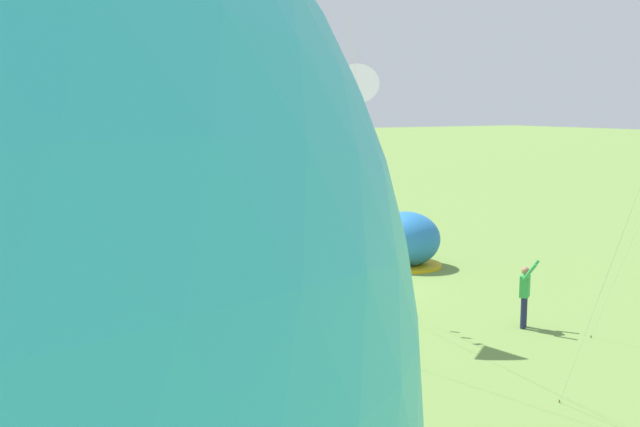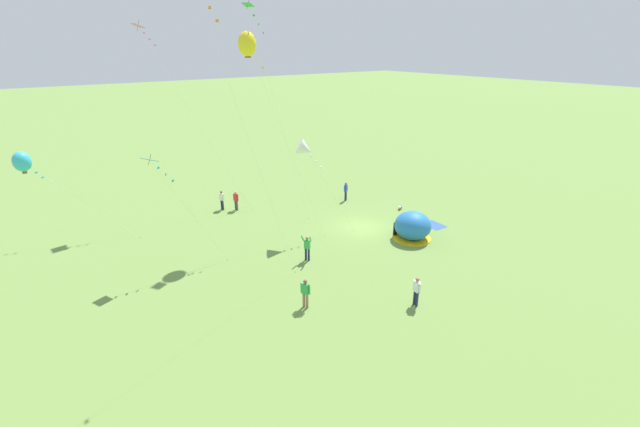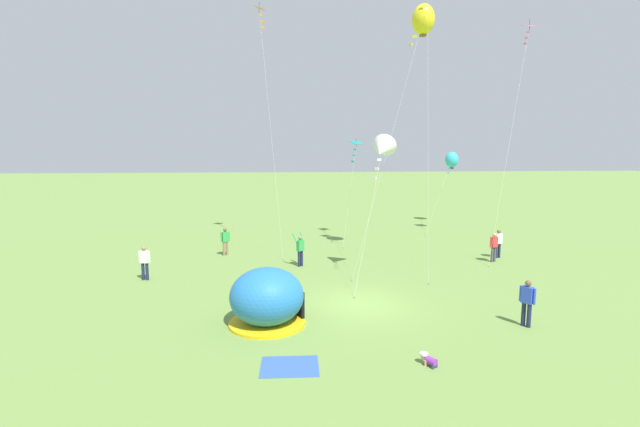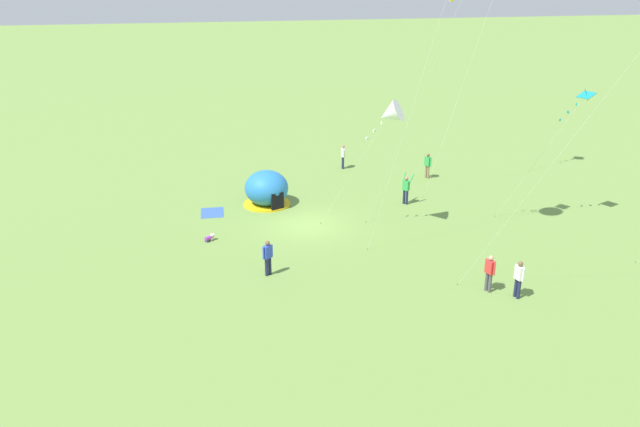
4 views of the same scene
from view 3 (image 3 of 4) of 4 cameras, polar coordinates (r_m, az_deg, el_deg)
name	(u,v)px [view 3 (image 3 of 4)]	position (r m, az deg, el deg)	size (l,w,h in m)	color
ground_plane	(358,305)	(18.20, 5.15, -12.02)	(300.00, 300.00, 0.00)	olive
popup_tent	(267,298)	(16.00, -7.07, -11.07)	(2.81, 2.81, 2.10)	#2672BF
picnic_blanket	(290,366)	(13.32, -4.07, -19.66)	(1.70, 1.30, 0.01)	#3359A5
toddler_crawling	(429,360)	(13.66, 14.27, -18.35)	(0.44, 0.53, 0.32)	purple
person_watching_sky	(494,246)	(26.84, 22.16, -3.99)	(0.57, 0.34, 1.72)	#4C4C51
person_far_back	(225,240)	(27.16, -12.52, -3.47)	(0.54, 0.38, 1.72)	#8C7251
person_strolling	(527,301)	(17.34, 25.89, -10.42)	(0.40, 0.51, 1.72)	#1E2347
person_arms_raised	(300,249)	(23.94, -2.66, -4.71)	(0.72, 0.68, 1.89)	#1E2347
person_with_toddler	(145,261)	(22.99, -22.35, -5.89)	(0.58, 0.29, 1.72)	#1E2347
person_near_tent	(498,242)	(28.04, 22.68, -3.54)	(0.58, 0.30, 1.72)	#1E2347
kite_yellow	(423,20)	(25.87, 13.60, 23.82)	(5.03, 3.87, 14.23)	silver
kite_teal	(355,147)	(31.62, 4.75, 8.80)	(2.05, 4.09, 7.44)	silver
kite_white	(382,150)	(21.45, 8.28, 8.44)	(2.86, 4.08, 7.21)	silver
kite_pink	(528,33)	(33.42, 26.01, 20.83)	(5.70, 6.36, 15.09)	silver
kite_orange	(260,19)	(31.24, -7.96, 24.35)	(1.74, 5.88, 16.23)	silver
kite_cyan	(452,160)	(40.65, 17.16, 6.86)	(5.10, 6.51, 6.52)	silver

